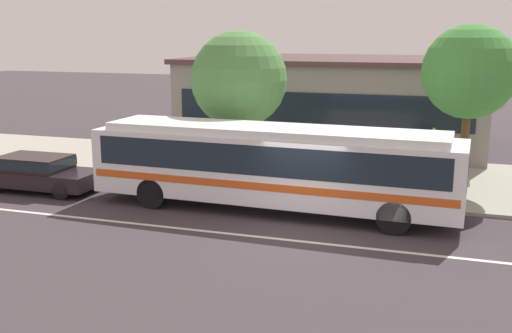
% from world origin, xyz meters
% --- Properties ---
extents(ground_plane, '(120.00, 120.00, 0.00)m').
position_xyz_m(ground_plane, '(0.00, 0.00, 0.00)').
color(ground_plane, '#3C3439').
extents(sidewalk_slab, '(60.00, 8.00, 0.12)m').
position_xyz_m(sidewalk_slab, '(0.00, 7.17, 0.06)').
color(sidewalk_slab, '#A09D8E').
rests_on(sidewalk_slab, ground_plane).
extents(lane_stripe_center, '(56.00, 0.16, 0.01)m').
position_xyz_m(lane_stripe_center, '(0.00, -0.80, 0.00)').
color(lane_stripe_center, silver).
rests_on(lane_stripe_center, ground_plane).
extents(transit_bus, '(11.96, 2.83, 2.76)m').
position_xyz_m(transit_bus, '(-1.30, 1.82, 1.61)').
color(transit_bus, white).
rests_on(transit_bus, ground_plane).
extents(sedan_behind_bus, '(4.40, 1.87, 1.29)m').
position_xyz_m(sedan_behind_bus, '(-10.16, 1.64, 0.72)').
color(sedan_behind_bus, black).
rests_on(sedan_behind_bus, ground_plane).
extents(pedestrian_waiting_near_sign, '(0.42, 0.42, 1.69)m').
position_xyz_m(pedestrian_waiting_near_sign, '(4.47, 4.69, 1.11)').
color(pedestrian_waiting_near_sign, navy).
rests_on(pedestrian_waiting_near_sign, sidewalk_slab).
extents(bus_stop_sign, '(0.13, 0.44, 2.55)m').
position_xyz_m(bus_stop_sign, '(3.56, 3.55, 1.75)').
color(bus_stop_sign, gray).
rests_on(bus_stop_sign, sidewalk_slab).
extents(street_tree_near_stop, '(3.63, 3.63, 5.64)m').
position_xyz_m(street_tree_near_stop, '(-3.66, 5.26, 3.93)').
color(street_tree_near_stop, brown).
rests_on(street_tree_near_stop, sidewalk_slab).
extents(street_tree_mid_block, '(3.31, 3.31, 5.87)m').
position_xyz_m(street_tree_mid_block, '(4.54, 6.29, 4.31)').
color(street_tree_mid_block, brown).
rests_on(street_tree_mid_block, sidewalk_slab).
extents(station_building, '(14.80, 9.39, 4.43)m').
position_xyz_m(station_building, '(-1.61, 14.49, 2.22)').
color(station_building, gray).
rests_on(station_building, ground_plane).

